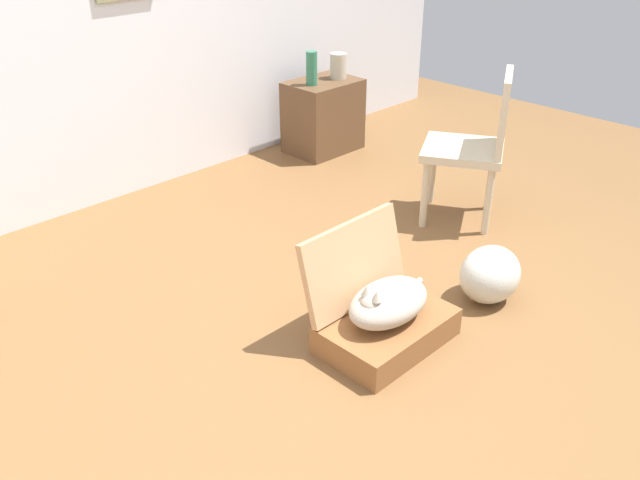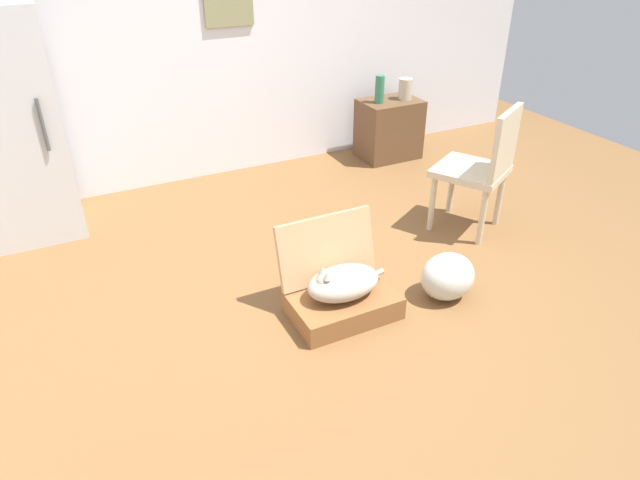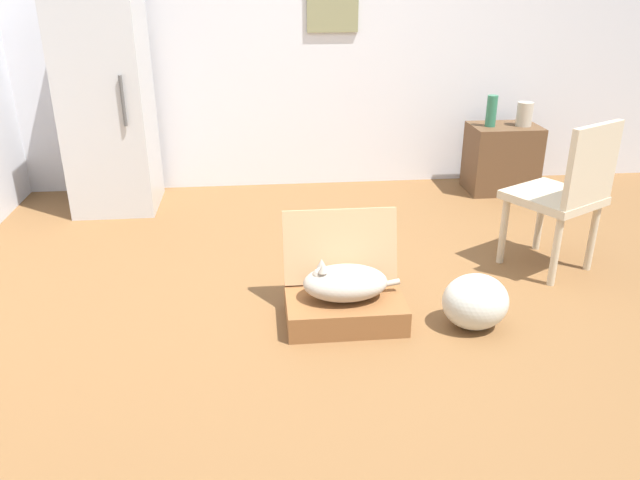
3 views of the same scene
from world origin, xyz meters
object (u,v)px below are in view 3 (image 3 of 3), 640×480
Objects in this scene: suitcase_base at (345,309)px; side_table at (502,158)px; vase_short at (525,114)px; refrigerator at (108,104)px; cat at (344,282)px; plastic_bag_white at (475,302)px; chair at (566,192)px; vase_tall at (491,111)px.

side_table reaches higher than suitcase_base.
refrigerator is at bearing -179.57° from vase_short.
cat reaches higher than suitcase_base.
plastic_bag_white is (0.66, -0.12, 0.08)m from suitcase_base.
side_table is 1.56m from chair.
vase_tall is 1.52m from chair.
suitcase_base is at bearing 169.26° from plastic_bag_white.
plastic_bag_white is at bearing -117.01° from vase_short.
refrigerator reaches higher than vase_tall.
vase_tall is at bearing 0.66° from refrigerator.
chair is (0.72, 0.60, 0.36)m from plastic_bag_white.
vase_short reaches higher than plastic_bag_white.
chair is (-0.22, -1.53, 0.23)m from side_table.
suitcase_base is at bearing -10.21° from chair.
refrigerator reaches higher than plastic_bag_white.
side_table is 2.23× the size of vase_tall.
vase_tall is (-0.14, -0.02, 0.40)m from side_table.
plastic_bag_white is at bearing -10.74° from suitcase_base.
chair reaches higher than plastic_bag_white.
cat is 1.51× the size of plastic_bag_white.
vase_short is at bearing 62.99° from plastic_bag_white.
suitcase_base is 2.69m from vase_short.
plastic_bag_white is 2.32m from vase_tall.
cat is 2.57m from side_table.
suitcase_base is at bearing -3.53° from cat.
cat is at bearing 169.33° from plastic_bag_white.
suitcase_base is 2.58m from refrigerator.
refrigerator is at bearing -179.34° from vase_tall.
vase_short is at bearing 48.82° from suitcase_base.
vase_tall is at bearing 69.33° from plastic_bag_white.
vase_tall is 0.28m from vase_short.
refrigerator reaches higher than side_table.
vase_short is (0.14, -0.03, 0.37)m from side_table.
plastic_bag_white is 1.01m from chair.
chair reaches higher than vase_tall.
suitcase_base is at bearing -128.48° from side_table.
vase_short is at bearing 48.72° from cat.
vase_short reaches higher than cat.
vase_short is (0.28, -0.01, -0.03)m from vase_tall.
suitcase_base is at bearing -126.21° from vase_tall.
refrigerator reaches higher than chair.
plastic_bag_white is 3.08m from refrigerator.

